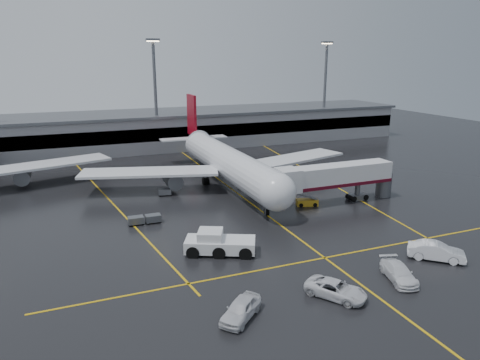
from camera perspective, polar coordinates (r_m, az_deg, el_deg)
name	(u,v)px	position (r m, az deg, el deg)	size (l,w,h in m)	color
ground	(247,200)	(68.38, 0.93, -2.65)	(220.00, 220.00, 0.00)	black
apron_line_centre	(247,200)	(68.38, 0.93, -2.64)	(0.25, 90.00, 0.02)	gold
apron_line_stop	(325,258)	(50.26, 10.88, -9.83)	(60.00, 0.25, 0.02)	gold
apron_line_left	(107,197)	(73.20, -16.84, -2.10)	(0.25, 70.00, 0.02)	gold
apron_line_right	(314,174)	(84.91, 9.52, 0.75)	(0.25, 70.00, 0.02)	gold
terminal	(172,129)	(112.01, -8.71, 6.57)	(122.00, 19.00, 8.60)	gray
light_mast_mid	(155,89)	(104.09, -10.89, 11.44)	(3.00, 1.20, 25.45)	#595B60
light_mast_right	(325,85)	(121.22, 10.91, 11.97)	(3.00, 1.20, 25.45)	#595B60
main_airliner	(225,161)	(75.96, -1.91, 2.48)	(48.80, 45.60, 14.10)	silver
jet_bridge	(336,178)	(67.72, 12.24, 0.28)	(19.90, 3.40, 6.05)	silver
pushback_tractor	(218,244)	(50.19, -2.83, -8.21)	(8.40, 6.13, 2.79)	silver
belt_loader	(307,202)	(66.69, 8.65, -2.86)	(3.42, 2.22, 2.01)	gold
service_van_a	(336,289)	(42.60, 12.27, -13.62)	(2.60, 5.65, 1.57)	silver
service_van_b	(399,273)	(47.25, 19.80, -11.17)	(2.22, 5.45, 1.58)	silver
service_van_c	(436,251)	(53.10, 24.00, -8.41)	(2.05, 5.89, 1.94)	white
service_van_d	(241,309)	(38.72, 0.11, -16.31)	(2.02, 5.01, 1.71)	silver
baggage_cart_a	(153,218)	(60.27, -11.15, -4.86)	(2.02, 1.33, 1.12)	#595B60
baggage_cart_b	(136,220)	(60.03, -13.29, -5.07)	(2.03, 1.34, 1.12)	#595B60
baggage_cart_c	(165,192)	(71.70, -9.65, -1.49)	(2.23, 1.70, 1.12)	#595B60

